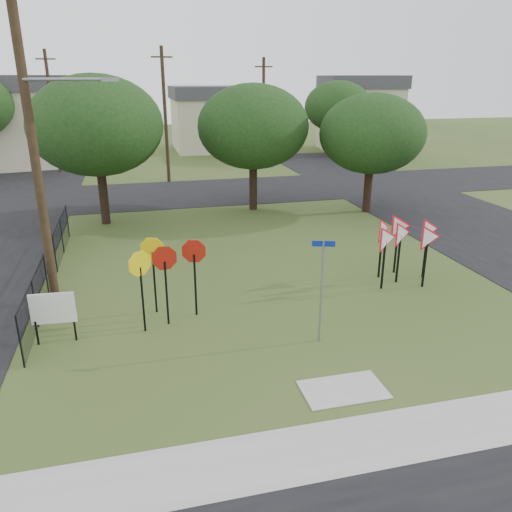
{
  "coord_description": "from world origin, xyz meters",
  "views": [
    {
      "loc": [
        -4.48,
        -11.74,
        7.07
      ],
      "look_at": [
        -0.82,
        3.0,
        1.6
      ],
      "focal_mm": 35.0,
      "sensor_mm": 36.0,
      "label": 1
    }
  ],
  "objects": [
    {
      "name": "far_pole_c",
      "position": [
        -10.0,
        30.0,
        4.6
      ],
      "size": [
        1.4,
        0.24,
        9.0
      ],
      "color": "#38291A",
      "rests_on": "ground"
    },
    {
      "name": "fence_run",
      "position": [
        -7.6,
        6.25,
        0.78
      ],
      "size": [
        0.05,
        11.55,
        1.5
      ],
      "color": "black",
      "rests_on": "ground"
    },
    {
      "name": "tree_far_right",
      "position": [
        14.0,
        32.0,
        4.54
      ],
      "size": [
        6.0,
        6.0,
        6.8
      ],
      "color": "black",
      "rests_on": "ground"
    },
    {
      "name": "sidewalk",
      "position": [
        0.0,
        -4.2,
        0.01
      ],
      "size": [
        30.0,
        1.6,
        0.02
      ],
      "primitive_type": "cube",
      "color": "#9E9D96",
      "rests_on": "ground"
    },
    {
      "name": "tree_near_right",
      "position": [
        8.0,
        13.0,
        4.22
      ],
      "size": [
        5.6,
        5.6,
        6.33
      ],
      "color": "black",
      "rests_on": "ground"
    },
    {
      "name": "info_board",
      "position": [
        -6.93,
        1.67,
        1.0
      ],
      "size": [
        1.21,
        0.11,
        1.51
      ],
      "color": "black",
      "rests_on": "ground"
    },
    {
      "name": "stop_sign_cluster",
      "position": [
        -3.82,
        2.33,
        1.85
      ],
      "size": [
        2.33,
        1.54,
        2.5
      ],
      "color": "black",
      "rests_on": "ground"
    },
    {
      "name": "yield_sign_cluster",
      "position": [
        4.73,
        3.46,
        1.74
      ],
      "size": [
        2.99,
        1.62,
        2.37
      ],
      "color": "black",
      "rests_on": "ground"
    },
    {
      "name": "utility_pole_main",
      "position": [
        -7.24,
        4.5,
        5.21
      ],
      "size": [
        3.55,
        0.33,
        10.0
      ],
      "color": "#38291A",
      "rests_on": "ground"
    },
    {
      "name": "house_right",
      "position": [
        18.0,
        36.0,
        3.65
      ],
      "size": [
        8.3,
        8.3,
        7.2
      ],
      "color": "beige",
      "rests_on": "ground"
    },
    {
      "name": "house_mid",
      "position": [
        4.0,
        40.0,
        3.15
      ],
      "size": [
        8.4,
        8.4,
        6.2
      ],
      "color": "beige",
      "rests_on": "ground"
    },
    {
      "name": "street_right",
      "position": [
        12.0,
        10.0,
        0.01
      ],
      "size": [
        8.0,
        50.0,
        0.02
      ],
      "primitive_type": "cube",
      "color": "black",
      "rests_on": "ground"
    },
    {
      "name": "tree_near_left",
      "position": [
        -6.0,
        14.0,
        4.86
      ],
      "size": [
        6.4,
        6.4,
        7.27
      ],
      "color": "black",
      "rests_on": "ground"
    },
    {
      "name": "far_pole_b",
      "position": [
        6.0,
        28.0,
        4.35
      ],
      "size": [
        1.4,
        0.24,
        8.5
      ],
      "color": "#38291A",
      "rests_on": "ground"
    },
    {
      "name": "curb_pad",
      "position": [
        0.0,
        -2.4,
        0.01
      ],
      "size": [
        2.0,
        1.2,
        0.02
      ],
      "primitive_type": "cube",
      "color": "#9E9D96",
      "rests_on": "ground"
    },
    {
      "name": "far_pole_a",
      "position": [
        -2.0,
        24.0,
        4.6
      ],
      "size": [
        1.4,
        0.24,
        9.0
      ],
      "color": "#38291A",
      "rests_on": "ground"
    },
    {
      "name": "street_far",
      "position": [
        0.0,
        20.0,
        0.01
      ],
      "size": [
        60.0,
        8.0,
        0.02
      ],
      "primitive_type": "cube",
      "color": "black",
      "rests_on": "ground"
    },
    {
      "name": "house_left",
      "position": [
        -14.0,
        34.0,
        3.65
      ],
      "size": [
        10.58,
        8.88,
        7.2
      ],
      "color": "beige",
      "rests_on": "ground"
    },
    {
      "name": "ground",
      "position": [
        0.0,
        0.0,
        0.0
      ],
      "size": [
        140.0,
        140.0,
        0.0
      ],
      "primitive_type": "plane",
      "color": "#33481B"
    },
    {
      "name": "tree_near_mid",
      "position": [
        2.0,
        15.0,
        4.54
      ],
      "size": [
        6.0,
        6.0,
        6.8
      ],
      "color": "black",
      "rests_on": "ground"
    },
    {
      "name": "planting_strip",
      "position": [
        0.0,
        -5.4,
        0.01
      ],
      "size": [
        30.0,
        0.8,
        0.02
      ],
      "primitive_type": "cube",
      "color": "#33481B",
      "rests_on": "ground"
    },
    {
      "name": "street_name_sign",
      "position": [
        0.28,
        -0.02,
        1.71
      ],
      "size": [
        0.6,
        0.2,
        2.99
      ],
      "color": "gray",
      "rests_on": "ground"
    }
  ]
}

